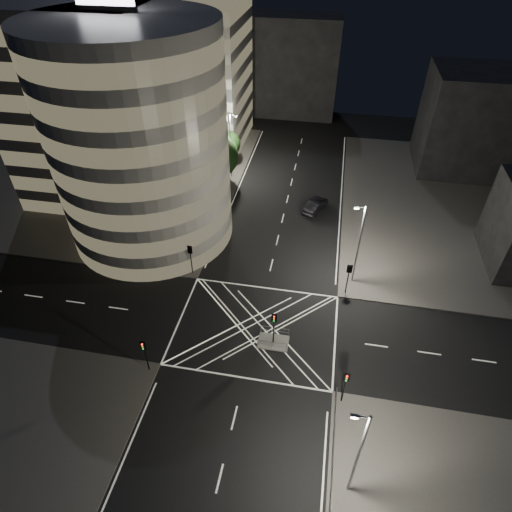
% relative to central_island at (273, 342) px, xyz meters
% --- Properties ---
extents(ground, '(120.00, 120.00, 0.00)m').
position_rel_central_island_xyz_m(ground, '(-2.00, 1.50, -0.07)').
color(ground, black).
rests_on(ground, ground).
extents(sidewalk_far_left, '(42.00, 42.00, 0.15)m').
position_rel_central_island_xyz_m(sidewalk_far_left, '(-31.00, 28.50, 0.00)').
color(sidewalk_far_left, '#4A4745').
rests_on(sidewalk_far_left, ground).
extents(sidewalk_far_right, '(42.00, 42.00, 0.15)m').
position_rel_central_island_xyz_m(sidewalk_far_right, '(27.00, 28.50, 0.00)').
color(sidewalk_far_right, '#4A4745').
rests_on(sidewalk_far_right, ground).
extents(central_island, '(3.00, 2.00, 0.15)m').
position_rel_central_island_xyz_m(central_island, '(0.00, 0.00, 0.00)').
color(central_island, slate).
rests_on(central_island, ground).
extents(office_tower_curved, '(30.00, 29.00, 27.20)m').
position_rel_central_island_xyz_m(office_tower_curved, '(-22.74, 20.24, 12.58)').
color(office_tower_curved, gray).
rests_on(office_tower_curved, sidewalk_far_left).
extents(office_block_rear, '(24.00, 16.00, 22.00)m').
position_rel_central_island_xyz_m(office_block_rear, '(-24.00, 43.50, 11.07)').
color(office_block_rear, gray).
rests_on(office_block_rear, sidewalk_far_left).
extents(building_right_far, '(14.00, 12.00, 15.00)m').
position_rel_central_island_xyz_m(building_right_far, '(24.00, 41.50, 7.58)').
color(building_right_far, black).
rests_on(building_right_far, sidewalk_far_right).
extents(building_far_end, '(18.00, 8.00, 18.00)m').
position_rel_central_island_xyz_m(building_far_end, '(-6.00, 59.50, 8.93)').
color(building_far_end, black).
rests_on(building_far_end, ground).
extents(tree_a, '(4.74, 4.74, 7.70)m').
position_rel_central_island_xyz_m(tree_a, '(-12.50, 10.50, 5.04)').
color(tree_a, black).
rests_on(tree_a, sidewalk_far_left).
extents(tree_b, '(4.44, 4.44, 6.96)m').
position_rel_central_island_xyz_m(tree_b, '(-12.50, 16.50, 4.47)').
color(tree_b, black).
rests_on(tree_b, sidewalk_far_left).
extents(tree_c, '(4.75, 4.75, 7.24)m').
position_rel_central_island_xyz_m(tree_c, '(-12.50, 22.50, 4.58)').
color(tree_c, black).
rests_on(tree_c, sidewalk_far_left).
extents(tree_d, '(5.54, 5.54, 8.01)m').
position_rel_central_island_xyz_m(tree_d, '(-12.50, 28.50, 4.89)').
color(tree_d, black).
rests_on(tree_d, sidewalk_far_left).
extents(tree_e, '(3.57, 3.57, 5.99)m').
position_rel_central_island_xyz_m(tree_e, '(-12.50, 34.50, 4.00)').
color(tree_e, black).
rests_on(tree_e, sidewalk_far_left).
extents(traffic_signal_fl, '(0.55, 0.22, 4.00)m').
position_rel_central_island_xyz_m(traffic_signal_fl, '(-10.80, 8.30, 2.84)').
color(traffic_signal_fl, black).
rests_on(traffic_signal_fl, sidewalk_far_left).
extents(traffic_signal_nl, '(0.55, 0.22, 4.00)m').
position_rel_central_island_xyz_m(traffic_signal_nl, '(-10.80, -5.30, 2.84)').
color(traffic_signal_nl, black).
rests_on(traffic_signal_nl, sidewalk_near_left).
extents(traffic_signal_fr, '(0.55, 0.22, 4.00)m').
position_rel_central_island_xyz_m(traffic_signal_fr, '(6.80, 8.30, 2.84)').
color(traffic_signal_fr, black).
rests_on(traffic_signal_fr, sidewalk_far_right).
extents(traffic_signal_nr, '(0.55, 0.22, 4.00)m').
position_rel_central_island_xyz_m(traffic_signal_nr, '(6.80, -5.30, 2.84)').
color(traffic_signal_nr, black).
rests_on(traffic_signal_nr, sidewalk_near_right).
extents(traffic_signal_island, '(0.55, 0.22, 4.00)m').
position_rel_central_island_xyz_m(traffic_signal_island, '(0.00, 0.00, 2.84)').
color(traffic_signal_island, black).
rests_on(traffic_signal_island, central_island).
extents(street_lamp_left_near, '(1.25, 0.25, 10.00)m').
position_rel_central_island_xyz_m(street_lamp_left_near, '(-11.44, 13.50, 5.47)').
color(street_lamp_left_near, slate).
rests_on(street_lamp_left_near, sidewalk_far_left).
extents(street_lamp_left_far, '(1.25, 0.25, 10.00)m').
position_rel_central_island_xyz_m(street_lamp_left_far, '(-11.44, 31.50, 5.47)').
color(street_lamp_left_far, slate).
rests_on(street_lamp_left_far, sidewalk_far_left).
extents(street_lamp_right_far, '(1.25, 0.25, 10.00)m').
position_rel_central_island_xyz_m(street_lamp_right_far, '(7.44, 10.50, 5.47)').
color(street_lamp_right_far, slate).
rests_on(street_lamp_right_far, sidewalk_far_right).
extents(street_lamp_right_near, '(1.25, 0.25, 10.00)m').
position_rel_central_island_xyz_m(street_lamp_right_near, '(7.44, -12.50, 5.47)').
color(street_lamp_right_near, slate).
rests_on(street_lamp_right_near, sidewalk_near_right).
extents(railing_near_right, '(0.06, 11.70, 1.10)m').
position_rel_central_island_xyz_m(railing_near_right, '(6.30, -10.65, 0.62)').
color(railing_near_right, slate).
rests_on(railing_near_right, sidewalk_near_right).
extents(railing_island_south, '(2.80, 0.06, 1.10)m').
position_rel_central_island_xyz_m(railing_island_south, '(0.00, -0.90, 0.62)').
color(railing_island_south, slate).
rests_on(railing_island_south, central_island).
extents(railing_island_north, '(2.80, 0.06, 1.10)m').
position_rel_central_island_xyz_m(railing_island_north, '(0.00, 0.90, 0.62)').
color(railing_island_north, slate).
rests_on(railing_island_north, central_island).
extents(sedan, '(3.43, 5.26, 1.64)m').
position_rel_central_island_xyz_m(sedan, '(2.18, 24.25, 0.74)').
color(sedan, black).
rests_on(sedan, ground).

